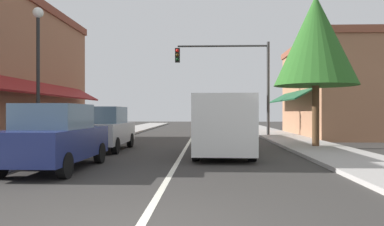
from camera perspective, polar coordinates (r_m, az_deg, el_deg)
The scene contains 11 objects.
ground_plane at distance 22.73m, azimuth -0.06°, elevation -3.79°, with size 80.00×80.00×0.00m, color #33302D.
sidewalk_left at distance 23.59m, azimuth -13.55°, elevation -3.51°, with size 2.60×56.00×0.12m, color #A39E99.
sidewalk_right at distance 23.17m, azimuth 13.69°, elevation -3.57°, with size 2.60×56.00×0.12m, color #A39E99.
lane_center_stripe at distance 22.73m, azimuth -0.06°, elevation -3.79°, with size 0.14×52.00×0.01m, color silver.
storefront_right_block at distance 26.06m, azimuth 20.82°, elevation 3.34°, with size 6.13×10.20×6.02m.
parked_car_nearest_left at distance 10.82m, azimuth -19.88°, elevation -3.45°, with size 1.83×4.13×1.77m.
parked_car_second_left at distance 15.80m, azimuth -13.09°, elevation -2.32°, with size 1.79×4.11×1.77m.
van_in_lane at distance 13.58m, azimuth 4.66°, elevation -1.59°, with size 2.08×5.22×2.12m.
traffic_signal_mast_arm at distance 24.29m, azimuth 6.63°, elevation 6.27°, with size 5.99×0.50×6.02m.
street_lamp_left_near at distance 14.18m, azimuth -22.16°, elevation 7.76°, with size 0.36×0.36×5.16m.
tree_right_near at distance 17.20m, azimuth 18.13°, elevation 10.30°, with size 3.51×3.51×6.54m.
Camera 1 is at (0.90, -4.66, 1.55)m, focal length 35.43 mm.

